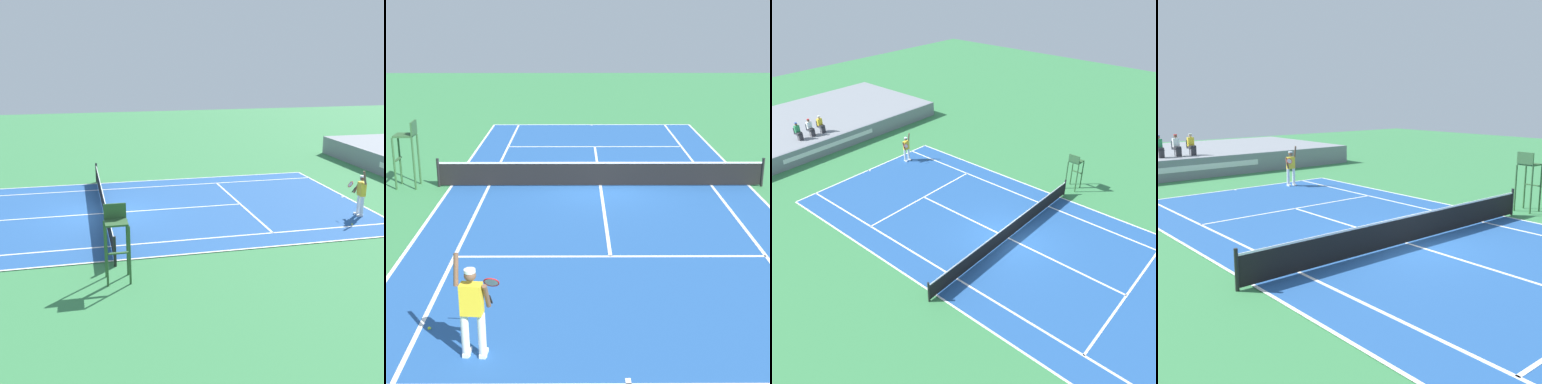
# 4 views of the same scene
# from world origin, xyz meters

# --- Properties ---
(ground_plane) EXTENTS (80.00, 80.00, 0.00)m
(ground_plane) POSITION_xyz_m (0.00, 0.00, 0.00)
(ground_plane) COLOR #387F47
(court) EXTENTS (11.08, 23.88, 0.03)m
(court) POSITION_xyz_m (0.00, 0.00, 0.01)
(court) COLOR #235193
(court) RESTS_ON ground
(net) EXTENTS (11.98, 0.10, 1.07)m
(net) POSITION_xyz_m (0.00, 0.00, 0.52)
(net) COLOR black
(net) RESTS_ON ground
(tennis_player) EXTENTS (0.79, 0.62, 2.08)m
(tennis_player) POSITION_xyz_m (2.81, 10.98, 0.99)
(tennis_player) COLOR white
(tennis_player) RESTS_ON ground
(tennis_ball) EXTENTS (0.07, 0.07, 0.07)m
(tennis_ball) POSITION_xyz_m (3.91, 10.01, 0.03)
(tennis_ball) COLOR #D1E533
(tennis_ball) RESTS_ON ground
(umpire_chair) EXTENTS (0.77, 0.77, 2.44)m
(umpire_chair) POSITION_xyz_m (6.99, 0.00, 1.56)
(umpire_chair) COLOR #2D562D
(umpire_chair) RESTS_ON ground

